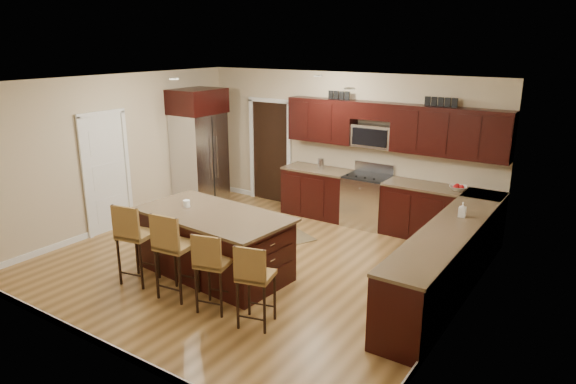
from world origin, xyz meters
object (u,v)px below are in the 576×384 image
Objects in this scene: range at (367,200)px; refrigerator at (199,147)px; stool_right at (211,263)px; island at (214,245)px; stool_left at (133,235)px; stool_extra at (254,276)px; stool_mid at (172,246)px.

refrigerator is at bearing -166.53° from range.
stool_right is (-0.23, -3.91, 0.18)m from range.
stool_right is (0.71, -0.84, 0.22)m from island.
range reaches higher than stool_right.
stool_left is 2.05m from stool_extra.
island is 1.13m from stool_left.
refrigerator is (-1.67, 3.12, 0.48)m from stool_left.
stool_left is at bearing -124.39° from island.
stool_left is (-0.68, -0.85, 0.29)m from island.
stool_right is 0.44× the size of refrigerator.
range is at bearing 72.06° from stool_right.
range is 3.92m from stool_right.
refrigerator is 4.88m from stool_extra.
island is at bearing 115.72° from stool_right.
stool_extra is (1.36, -0.84, 0.22)m from island.
stool_mid is 0.50× the size of refrigerator.
stool_left is at bearing 165.69° from stool_extra.
refrigerator is at bearing 140.47° from island.
range is 0.95× the size of stool_mid.
stool_mid is at bearing -52.29° from refrigerator.
stool_right is at bearing 165.48° from stool_extra.
range is at bearing 56.76° from stool_left.
stool_extra is at bearing -83.91° from range.
stool_mid is (-0.88, -3.92, 0.26)m from range.
stool_mid is (0.74, -0.00, 0.01)m from stool_left.
stool_mid reaches higher than range.
stool_left is 1.40m from stool_right.
stool_extra is at bearing -6.31° from stool_mid.
island is 0.99× the size of refrigerator.
stool_mid reaches higher than stool_right.
island is at bearing -44.02° from refrigerator.
refrigerator is (-2.36, 2.28, 0.77)m from island.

